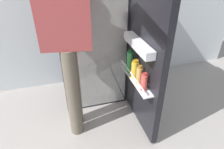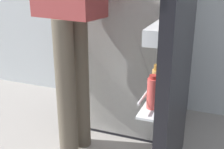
# 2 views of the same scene
# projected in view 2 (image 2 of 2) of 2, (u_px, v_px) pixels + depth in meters

# --- Properties ---
(refrigerator) EXTENTS (0.75, 1.31, 1.79)m
(refrigerator) POSITION_uv_depth(u_px,v_px,m) (144.00, 7.00, 2.01)
(refrigerator) COLOR black
(refrigerator) RESTS_ON ground_plane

